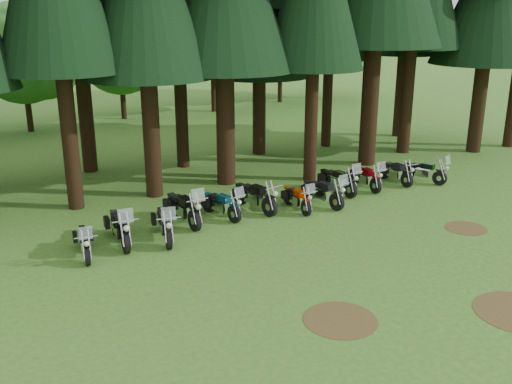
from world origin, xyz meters
TOP-DOWN VIEW (x-y plane):
  - ground at (0.00, 0.00)m, footprint 120.00×120.00m
  - decid_3 at (-4.71, 25.13)m, footprint 6.12×5.95m
  - decid_4 at (1.58, 26.32)m, footprint 5.93×5.76m
  - decid_5 at (8.29, 25.71)m, footprint 8.45×8.21m
  - decid_6 at (14.85, 27.01)m, footprint 7.06×6.86m
  - decid_7 at (19.46, 26.83)m, footprint 8.44×8.20m
  - dirt_patch_0 at (-3.00, -2.00)m, footprint 1.80×1.80m
  - dirt_patch_1 at (4.50, 0.50)m, footprint 1.40×1.40m
  - motorcycle_0 at (-7.20, 4.90)m, footprint 0.61×2.05m
  - motorcycle_1 at (-5.98, 5.29)m, footprint 0.61×2.44m
  - motorcycle_2 at (-4.64, 4.87)m, footprint 0.86×2.33m
  - motorcycle_3 at (-3.52, 5.92)m, footprint 0.47×2.49m
  - motorcycle_4 at (-2.11, 5.78)m, footprint 0.66×2.17m
  - motorcycle_5 at (-0.71, 5.81)m, footprint 0.50×2.41m
  - motorcycle_6 at (0.65, 5.02)m, footprint 0.49×2.03m
  - motorcycle_7 at (1.79, 4.99)m, footprint 0.55×2.30m
  - motorcycle_8 at (3.25, 5.89)m, footprint 0.44×2.33m
  - motorcycle_9 at (4.62, 5.77)m, footprint 0.55×2.21m
  - motorcycle_10 at (6.28, 5.74)m, footprint 0.35×2.14m
  - motorcycle_11 at (7.42, 5.17)m, footprint 0.90×2.09m

SIDE VIEW (x-z plane):
  - ground at x=0.00m, z-range 0.00..0.00m
  - dirt_patch_0 at x=-3.00m, z-range 0.00..0.01m
  - dirt_patch_1 at x=4.50m, z-range 0.00..0.01m
  - motorcycle_6 at x=0.65m, z-range -0.21..1.06m
  - motorcycle_0 at x=-7.20m, z-range -0.21..1.07m
  - motorcycle_10 at x=6.28m, z-range 0.01..0.88m
  - motorcycle_11 at x=7.42m, z-range -0.22..1.11m
  - motorcycle_4 at x=-2.11m, z-range -0.23..1.14m
  - motorcycle_9 at x=4.62m, z-range -0.23..1.16m
  - motorcycle_7 at x=1.79m, z-range -0.24..1.20m
  - motorcycle_8 at x=3.25m, z-range -0.24..1.23m
  - motorcycle_2 at x=-4.64m, z-range -0.24..1.23m
  - motorcycle_5 at x=-0.71m, z-range 0.01..0.99m
  - motorcycle_1 at x=-5.98m, z-range -0.25..1.28m
  - motorcycle_3 at x=-3.52m, z-range -0.26..1.31m
  - decid_4 at x=1.58m, z-range 0.67..8.07m
  - decid_3 at x=-4.71m, z-range 0.69..8.34m
  - decid_6 at x=14.85m, z-range 0.79..9.61m
  - decid_7 at x=19.46m, z-range 0.95..11.50m
  - decid_5 at x=8.29m, z-range 0.95..11.51m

